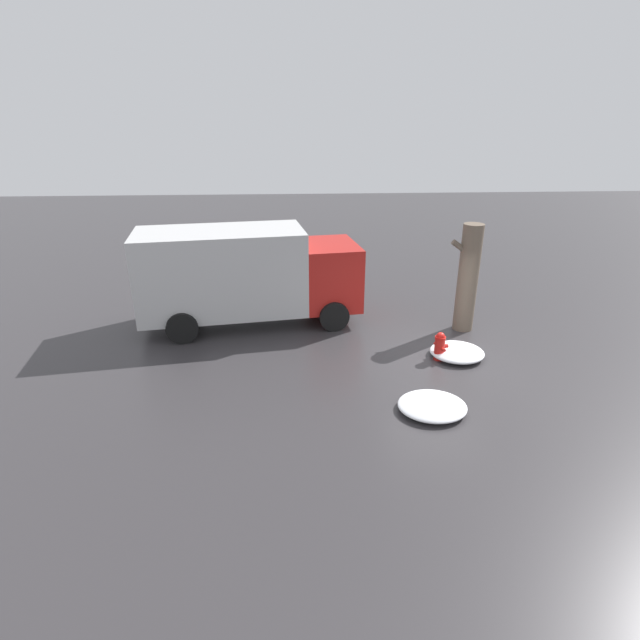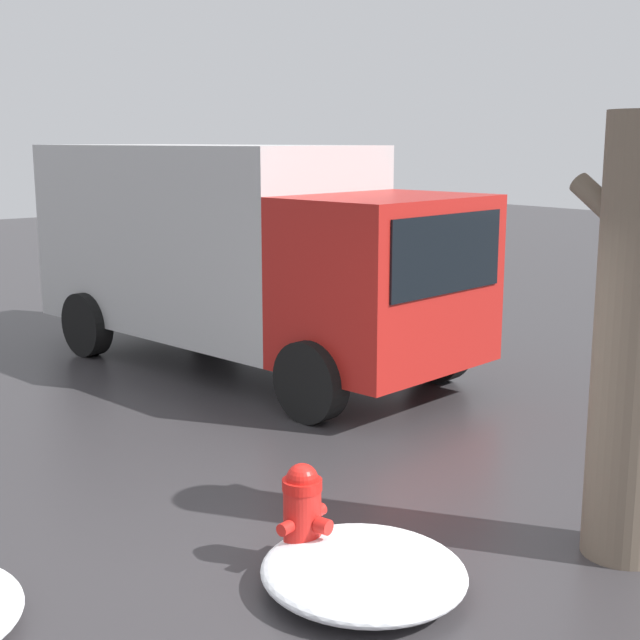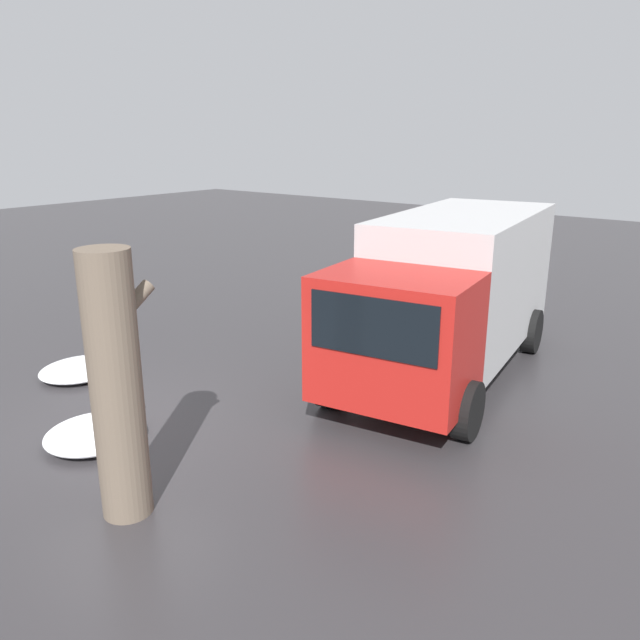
# 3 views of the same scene
# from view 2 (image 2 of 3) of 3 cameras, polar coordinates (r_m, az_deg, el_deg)

# --- Properties ---
(ground_plane) EXTENTS (60.00, 60.00, 0.00)m
(ground_plane) POSITION_cam_2_polar(r_m,az_deg,el_deg) (6.61, -1.13, -15.49)
(ground_plane) COLOR #333033
(fire_hydrant) EXTENTS (0.38, 0.48, 0.77)m
(fire_hydrant) POSITION_cam_2_polar(r_m,az_deg,el_deg) (6.44, -1.12, -12.35)
(fire_hydrant) COLOR red
(fire_hydrant) RESTS_ON ground_plane
(tree_trunk) EXTENTS (0.90, 0.59, 3.20)m
(tree_trunk) POSITION_cam_2_polar(r_m,az_deg,el_deg) (6.65, 19.54, -1.22)
(tree_trunk) COLOR #6B5B4C
(tree_trunk) RESTS_ON ground_plane
(delivery_truck) EXTENTS (6.80, 3.29, 2.93)m
(delivery_truck) POSITION_cam_2_polar(r_m,az_deg,el_deg) (11.93, -5.35, 4.68)
(delivery_truck) COLOR red
(delivery_truck) RESTS_ON ground_plane
(snow_pile_curbside) EXTENTS (1.44, 1.37, 0.28)m
(snow_pile_curbside) POSITION_cam_2_polar(r_m,az_deg,el_deg) (6.25, 2.79, -15.77)
(snow_pile_curbside) COLOR white
(snow_pile_curbside) RESTS_ON ground_plane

